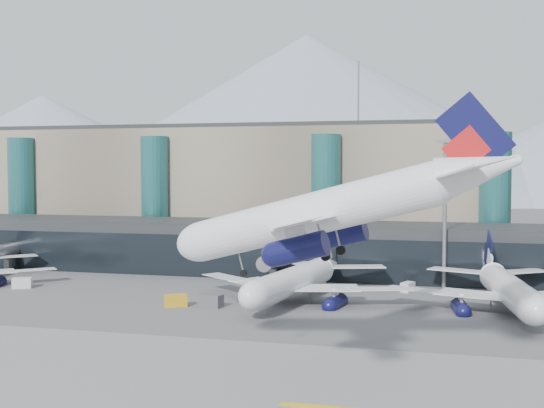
{
  "coord_description": "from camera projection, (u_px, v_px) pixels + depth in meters",
  "views": [
    {
      "loc": [
        29.57,
        -72.03,
        20.63
      ],
      "look_at": [
        3.48,
        32.0,
        15.01
      ],
      "focal_mm": 45.0,
      "sensor_mm": 36.0,
      "label": 1
    }
  ],
  "objects": [
    {
      "name": "runway_strip",
      "position": [
        113.0,
        389.0,
        63.5
      ],
      "size": [
        400.0,
        40.0,
        0.04
      ],
      "primitive_type": "cube",
      "color": "slate",
      "rests_on": "ground"
    },
    {
      "name": "hero_jet",
      "position": [
        346.0,
        197.0,
        65.44
      ],
      "size": [
        36.8,
        36.7,
        11.93
      ],
      "rotation": [
        0.0,
        -0.26,
        -0.14
      ],
      "color": "white",
      "rests_on": "ground"
    },
    {
      "name": "jet_parked_mid",
      "position": [
        301.0,
        270.0,
        107.3
      ],
      "size": [
        36.67,
        37.26,
        12.02
      ],
      "rotation": [
        0.0,
        0.0,
        1.38
      ],
      "color": "white",
      "rests_on": "ground"
    },
    {
      "name": "veh_c",
      "position": [
        211.0,
        301.0,
        101.19
      ],
      "size": [
        3.79,
        2.53,
        1.93
      ],
      "primitive_type": "cube",
      "rotation": [
        0.0,
        0.0,
        -0.21
      ],
      "color": "#4B4B50",
      "rests_on": "ground"
    },
    {
      "name": "veh_h",
      "position": [
        176.0,
        301.0,
        101.55
      ],
      "size": [
        3.67,
        3.16,
        1.8
      ],
      "primitive_type": "cube",
      "rotation": [
        0.0,
        0.0,
        0.55
      ],
      "color": "gold",
      "rests_on": "ground"
    },
    {
      "name": "veh_d",
      "position": [
        408.0,
        287.0,
        113.9
      ],
      "size": [
        2.42,
        3.14,
        1.59
      ],
      "primitive_type": "cube",
      "rotation": [
        0.0,
        0.0,
        1.19
      ],
      "color": "silver",
      "rests_on": "ground"
    },
    {
      "name": "concourse",
      "position": [
        287.0,
        248.0,
        133.69
      ],
      "size": [
        170.0,
        27.0,
        10.0
      ],
      "color": "black",
      "rests_on": "ground"
    },
    {
      "name": "veh_a",
      "position": [
        22.0,
        283.0,
        117.28
      ],
      "size": [
        3.59,
        2.9,
        1.77
      ],
      "primitive_type": "cube",
      "rotation": [
        0.0,
        0.0,
        0.42
      ],
      "color": "silver",
      "rests_on": "ground"
    },
    {
      "name": "runway_markings",
      "position": [
        113.0,
        389.0,
        63.5
      ],
      "size": [
        128.0,
        1.0,
        0.02
      ],
      "color": "gold",
      "rests_on": "ground"
    },
    {
      "name": "lightmast_mid",
      "position": [
        445.0,
        205.0,
        116.49
      ],
      "size": [
        3.0,
        1.2,
        25.6
      ],
      "color": "slate",
      "rests_on": "ground"
    },
    {
      "name": "mountain_ridge",
      "position": [
        422.0,
        129.0,
        439.84
      ],
      "size": [
        910.0,
        400.0,
        110.0
      ],
      "color": "gray",
      "rests_on": "ground"
    },
    {
      "name": "terminal_main",
      "position": [
        218.0,
        189.0,
        170.48
      ],
      "size": [
        130.0,
        30.0,
        31.0
      ],
      "color": "gray",
      "rests_on": "ground"
    },
    {
      "name": "ground",
      "position": [
        175.0,
        348.0,
        78.03
      ],
      "size": [
        900.0,
        900.0,
        0.0
      ],
      "primitive_type": "plane",
      "color": "#515154",
      "rests_on": "ground"
    },
    {
      "name": "teal_towers",
      "position": [
        238.0,
        198.0,
        152.63
      ],
      "size": [
        116.4,
        19.4,
        46.0
      ],
      "color": "#246465",
      "rests_on": "ground"
    },
    {
      "name": "veh_g",
      "position": [
        320.0,
        286.0,
        116.01
      ],
      "size": [
        2.35,
        2.65,
        1.33
      ],
      "primitive_type": "cube",
      "rotation": [
        0.0,
        0.0,
        -1.01
      ],
      "color": "silver",
      "rests_on": "ground"
    },
    {
      "name": "jet_parked_right",
      "position": [
        505.0,
        279.0,
        99.87
      ],
      "size": [
        36.39,
        36.27,
        11.8
      ],
      "rotation": [
        0.0,
        0.0,
        1.69
      ],
      "color": "white",
      "rests_on": "ground"
    }
  ]
}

